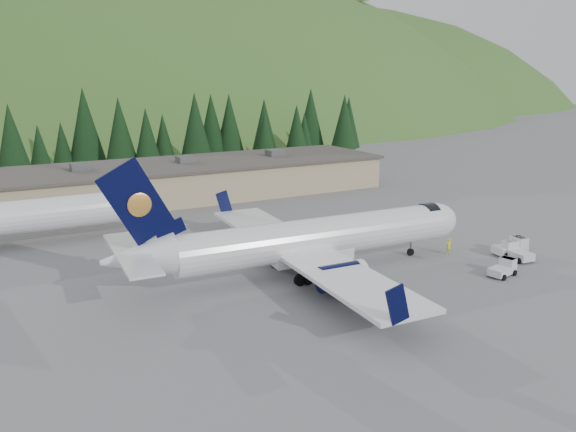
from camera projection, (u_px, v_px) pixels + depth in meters
The scene contains 10 objects.
ground at pixel (318, 271), 52.66m from camera, with size 600.00×600.00×0.00m, color slate.
airliner at pixel (309, 240), 51.44m from camera, with size 35.57×33.33×11.81m.
second_airliner at pixel (8, 217), 59.05m from camera, with size 27.50×11.00×10.05m.
baggage_tug_a at pixel (504, 268), 51.42m from camera, with size 3.09×2.21×1.52m.
baggage_tug_b at pixel (512, 247), 57.27m from camera, with size 3.56×2.39×1.80m.
baggage_tug_c at pixel (515, 252), 55.98m from camera, with size 2.14×3.26×1.67m.
terminal_building at pixel (154, 182), 82.07m from camera, with size 71.00×17.00×6.10m.
ramp_worker at pixel (449, 246), 57.40m from camera, with size 0.62×0.41×1.70m, color yellow.
tree_line at pixel (123, 133), 101.48m from camera, with size 110.57×19.72×14.32m.
hills at pixel (187, 287), 274.30m from camera, with size 614.00×330.00×300.00m.
Camera 1 is at (-26.28, -42.38, 17.91)m, focal length 35.00 mm.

